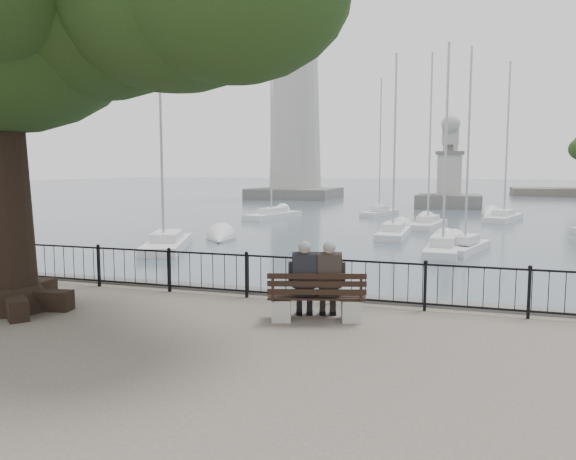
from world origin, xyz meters
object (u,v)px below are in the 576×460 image
at_px(bench, 316,303).
at_px(person_right, 329,283).
at_px(person_left, 305,283).
at_px(lion_monument, 449,184).
at_px(lighthouse, 296,91).

distance_m(bench, person_right, 0.46).
bearing_deg(person_right, person_left, -163.84).
bearing_deg(person_left, person_right, 16.16).
relative_size(person_right, lion_monument, 0.17).
bearing_deg(lion_monument, bench, -91.12).
height_order(bench, person_left, person_left).
bearing_deg(bench, lion_monument, 88.88).
xyz_separation_m(person_right, lion_monument, (0.76, 48.70, 0.62)).
relative_size(bench, lighthouse, 0.06).
distance_m(lighthouse, lion_monument, 26.06).
height_order(bench, person_right, person_right).
distance_m(person_left, lion_monument, 48.85).
bearing_deg(lighthouse, person_left, -72.85).
height_order(person_right, lighthouse, lighthouse).
relative_size(person_right, lighthouse, 0.05).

